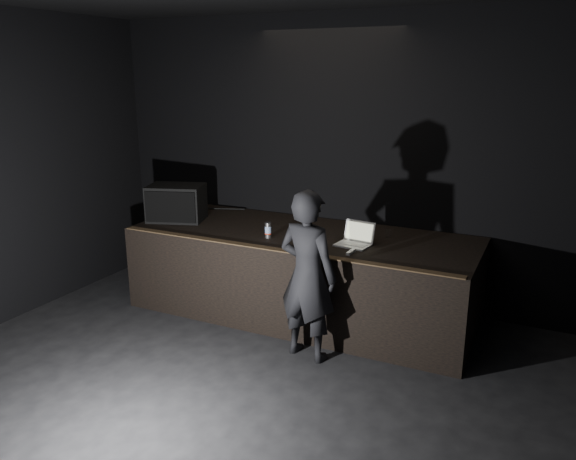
% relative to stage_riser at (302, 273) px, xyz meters
% --- Properties ---
extents(ground, '(7.00, 7.00, 0.00)m').
position_rel_stage_riser_xyz_m(ground, '(0.00, -2.73, -0.50)').
color(ground, black).
rests_on(ground, ground).
extents(room_walls, '(6.10, 7.10, 3.52)m').
position_rel_stage_riser_xyz_m(room_walls, '(0.00, -2.73, 1.52)').
color(room_walls, black).
rests_on(room_walls, ground).
extents(stage_riser, '(4.00, 1.50, 1.00)m').
position_rel_stage_riser_xyz_m(stage_riser, '(0.00, 0.00, 0.00)').
color(stage_riser, black).
rests_on(stage_riser, ground).
extents(riser_lip, '(3.92, 0.10, 0.01)m').
position_rel_stage_riser_xyz_m(riser_lip, '(0.00, -0.71, 0.51)').
color(riser_lip, brown).
rests_on(riser_lip, stage_riser).
extents(stage_monitor, '(0.79, 0.67, 0.45)m').
position_rel_stage_riser_xyz_m(stage_monitor, '(-1.67, -0.16, 0.72)').
color(stage_monitor, black).
rests_on(stage_monitor, stage_riser).
extents(cable, '(0.98, 0.37, 0.02)m').
position_rel_stage_riser_xyz_m(cable, '(-1.66, 0.50, 0.51)').
color(cable, black).
rests_on(cable, stage_riser).
extents(laptop, '(0.39, 0.36, 0.24)m').
position_rel_stage_riser_xyz_m(laptop, '(0.71, -0.16, 0.56)').
color(laptop, silver).
rests_on(laptop, stage_riser).
extents(beer_can, '(0.07, 0.07, 0.18)m').
position_rel_stage_riser_xyz_m(beer_can, '(-0.27, -0.35, 0.59)').
color(beer_can, silver).
rests_on(beer_can, stage_riser).
extents(plastic_cup, '(0.07, 0.07, 0.09)m').
position_rel_stage_riser_xyz_m(plastic_cup, '(0.95, 0.26, 0.55)').
color(plastic_cup, white).
rests_on(plastic_cup, stage_riser).
extents(wii_remote, '(0.05, 0.17, 0.03)m').
position_rel_stage_riser_xyz_m(wii_remote, '(0.77, -0.48, 0.52)').
color(wii_remote, white).
rests_on(wii_remote, stage_riser).
extents(person, '(0.70, 0.52, 1.74)m').
position_rel_stage_riser_xyz_m(person, '(0.49, -0.95, 0.37)').
color(person, black).
rests_on(person, ground).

